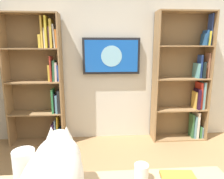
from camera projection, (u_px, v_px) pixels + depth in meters
The scene contains 7 objects.
wall_back at pixel (109, 56), 3.21m from camera, with size 4.52×0.06×2.70m, color beige.
bookshelf_left at pixel (186, 83), 3.23m from camera, with size 0.86×0.28×2.00m.
bookshelf_right at pixel (41, 81), 3.05m from camera, with size 0.81×0.28×1.96m.
wall_mounted_tv at pixel (111, 56), 3.13m from camera, with size 0.88×0.07×0.55m.
cat at pixel (54, 177), 0.90m from camera, with size 0.27×0.71×0.34m.
paper_towel_roll at pixel (25, 172), 1.02m from camera, with size 0.11×0.11×0.23m, color white.
coffee_mug at pixel (141, 172), 1.14m from camera, with size 0.08×0.08×0.10m, color white.
Camera 1 is at (0.19, 1.02, 1.49)m, focal length 32.60 mm.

